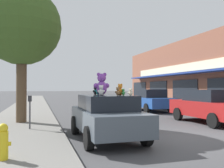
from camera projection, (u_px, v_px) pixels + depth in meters
ground_plane at (188, 137)px, 8.60m from camera, size 260.00×260.00×0.00m
sidewalk_near at (12, 146)px, 6.98m from camera, size 3.16×90.00×0.13m
plush_art_car at (107, 116)px, 8.22m from camera, size 1.94×4.03×1.45m
teddy_bear_giant at (102, 84)px, 8.43m from camera, size 0.55×0.34×0.76m
teddy_bear_blue at (101, 92)px, 8.16m from camera, size 0.15×0.18×0.25m
teddy_bear_cream at (130, 92)px, 7.49m from camera, size 0.17×0.12×0.23m
teddy_bear_white at (101, 90)px, 7.86m from camera, size 0.25×0.19×0.33m
teddy_bear_orange at (120, 90)px, 8.02m from camera, size 0.23×0.28×0.38m
teddy_bear_brown at (118, 91)px, 7.85m from camera, size 0.20×0.13×0.27m
teddy_bear_green at (123, 92)px, 7.90m from camera, size 0.13×0.16×0.22m
teddy_bear_black at (95, 90)px, 8.91m from camera, size 0.22×0.20×0.31m
teddy_bear_teal at (98, 90)px, 8.66m from camera, size 0.26×0.17×0.35m
parked_car_far_center at (209, 106)px, 11.99m from camera, size 1.89×4.45×1.61m
parked_car_far_right at (150, 100)px, 18.31m from camera, size 2.00×4.57×1.59m
street_tree at (22, 27)px, 11.45m from camera, size 3.60×3.60×6.22m
fire_hydrant at (3, 142)px, 5.42m from camera, size 0.33×0.22×0.79m
parking_meter at (30, 108)px, 9.48m from camera, size 0.14×0.10×1.27m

